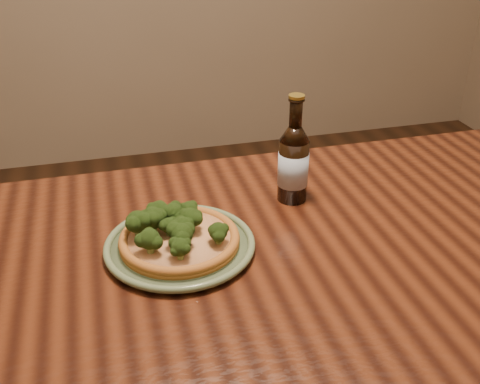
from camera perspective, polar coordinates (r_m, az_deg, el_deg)
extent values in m
cube|color=#471F0F|center=(1.02, 1.42, -8.49)|extent=(1.60, 0.90, 0.04)
cylinder|color=#471F0F|center=(1.80, 20.75, -6.70)|extent=(0.07, 0.07, 0.71)
cylinder|color=#637752|center=(1.05, -6.12, -5.60)|extent=(0.26, 0.26, 0.01)
torus|color=#637752|center=(1.05, -6.13, -5.29)|extent=(0.28, 0.28, 0.01)
torus|color=#637752|center=(1.05, -6.13, -5.33)|extent=(0.22, 0.22, 0.01)
cylinder|color=#B16B27|center=(1.05, -6.15, -5.06)|extent=(0.22, 0.22, 0.01)
torus|color=#B16B27|center=(1.04, -6.17, -4.70)|extent=(0.22, 0.22, 0.02)
cylinder|color=beige|center=(1.04, -6.17, -4.70)|extent=(0.19, 0.19, 0.01)
sphere|color=#314F18|center=(0.97, -6.11, -5.58)|extent=(0.04, 0.04, 0.03)
sphere|color=#314F18|center=(1.04, -7.28, -3.38)|extent=(0.04, 0.04, 0.03)
sphere|color=#314F18|center=(1.04, -5.07, -2.62)|extent=(0.05, 0.05, 0.04)
sphere|color=#314F18|center=(0.99, -9.18, -4.74)|extent=(0.05, 0.05, 0.04)
sphere|color=#314F18|center=(1.06, -6.80, -2.06)|extent=(0.05, 0.05, 0.04)
sphere|color=#314F18|center=(1.08, -5.17, -1.76)|extent=(0.04, 0.04, 0.03)
sphere|color=#314F18|center=(1.07, -8.23, -1.84)|extent=(0.05, 0.05, 0.04)
sphere|color=#314F18|center=(1.04, -10.37, -2.99)|extent=(0.06, 0.06, 0.04)
sphere|color=#314F18|center=(1.02, -5.89, -3.51)|extent=(0.05, 0.05, 0.04)
sphere|color=#314F18|center=(1.01, -2.23, -4.02)|extent=(0.04, 0.04, 0.03)
sphere|color=#314F18|center=(1.04, -8.90, -2.62)|extent=(0.06, 0.06, 0.04)
sphere|color=#314F18|center=(0.99, -5.96, -4.29)|extent=(0.05, 0.05, 0.04)
cylinder|color=black|center=(1.19, 5.40, 2.20)|extent=(0.06, 0.06, 0.14)
cone|color=black|center=(1.15, 5.59, 5.92)|extent=(0.06, 0.06, 0.03)
cylinder|color=black|center=(1.14, 5.70, 8.04)|extent=(0.03, 0.03, 0.06)
torus|color=black|center=(1.13, 5.77, 9.29)|extent=(0.03, 0.03, 0.01)
cylinder|color=#A58C33|center=(1.12, 5.79, 9.64)|extent=(0.03, 0.03, 0.01)
cylinder|color=silver|center=(1.19, 5.41, 2.40)|extent=(0.06, 0.06, 0.07)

